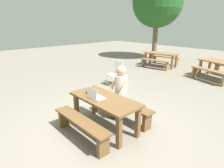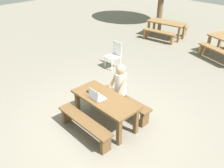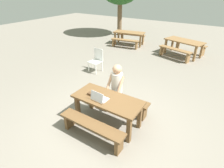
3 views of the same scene
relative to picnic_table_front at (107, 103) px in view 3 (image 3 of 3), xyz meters
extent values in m
plane|color=gray|center=(0.00, 0.00, -0.60)|extent=(30.00, 30.00, 0.00)
cube|color=brown|center=(0.00, 0.00, 0.10)|extent=(1.64, 0.73, 0.05)
cube|color=brown|center=(-0.72, -0.27, -0.26)|extent=(0.09, 0.09, 0.67)
cube|color=brown|center=(0.72, -0.27, -0.26)|extent=(0.09, 0.09, 0.67)
cube|color=brown|center=(-0.72, 0.27, -0.26)|extent=(0.09, 0.09, 0.67)
cube|color=brown|center=(0.72, 0.27, -0.26)|extent=(0.09, 0.09, 0.67)
cube|color=brown|center=(0.00, -0.62, -0.19)|extent=(1.57, 0.30, 0.05)
cube|color=brown|center=(-0.69, -0.62, -0.41)|extent=(0.08, 0.24, 0.39)
cube|color=brown|center=(0.69, -0.62, -0.41)|extent=(0.08, 0.24, 0.39)
cube|color=brown|center=(0.00, 0.62, -0.19)|extent=(1.57, 0.30, 0.05)
cube|color=brown|center=(-0.69, 0.62, -0.41)|extent=(0.08, 0.24, 0.39)
cube|color=brown|center=(0.69, 0.62, -0.41)|extent=(0.08, 0.24, 0.39)
cube|color=silver|center=(-0.12, -0.10, 0.13)|extent=(0.35, 0.24, 0.02)
cube|color=silver|center=(-0.12, -0.23, 0.25)|extent=(0.35, 0.08, 0.22)
cube|color=#0F1933|center=(-0.12, -0.23, 0.25)|extent=(0.32, 0.06, 0.20)
cube|color=#4C331E|center=(-0.41, -0.09, 0.15)|extent=(0.14, 0.10, 0.06)
cylinder|color=#333847|center=(-0.21, 0.44, -0.38)|extent=(0.10, 0.10, 0.43)
cylinder|color=#333847|center=(-0.03, 0.44, -0.38)|extent=(0.10, 0.10, 0.43)
cube|color=#333847|center=(-0.12, 0.53, -0.13)|extent=(0.28, 0.28, 0.12)
cylinder|color=silver|center=(-0.12, 0.62, 0.20)|extent=(0.29, 0.29, 0.57)
cylinder|color=tan|center=(-0.28, 0.52, 0.24)|extent=(0.07, 0.32, 0.41)
cylinder|color=tan|center=(0.05, 0.52, 0.24)|extent=(0.07, 0.32, 0.41)
sphere|color=tan|center=(-0.12, 0.62, 0.59)|extent=(0.24, 0.24, 0.24)
cube|color=white|center=(-2.09, 2.24, -0.19)|extent=(0.47, 0.47, 0.02)
cube|color=white|center=(-2.07, 2.45, 0.05)|extent=(0.44, 0.06, 0.47)
cylinder|color=white|center=(-2.29, 2.07, -0.40)|extent=(0.04, 0.04, 0.40)
cylinder|color=white|center=(-1.91, 2.04, -0.40)|extent=(0.04, 0.04, 0.40)
cylinder|color=white|center=(-2.26, 2.45, -0.40)|extent=(0.04, 0.04, 0.40)
cylinder|color=white|center=(-1.88, 2.41, -0.40)|extent=(0.04, 0.04, 0.40)
cube|color=olive|center=(-2.71, 6.23, 0.10)|extent=(1.80, 0.97, 0.05)
cube|color=olive|center=(-3.42, 5.86, -0.26)|extent=(0.10, 0.10, 0.67)
cube|color=olive|center=(-1.93, 6.09, -0.26)|extent=(0.10, 0.10, 0.67)
cube|color=olive|center=(-3.50, 6.38, -0.26)|extent=(0.10, 0.10, 0.67)
cube|color=olive|center=(-2.01, 6.61, -0.26)|extent=(0.10, 0.10, 0.67)
cube|color=olive|center=(-2.61, 5.58, -0.17)|extent=(1.57, 0.52, 0.05)
cube|color=olive|center=(-3.28, 5.48, -0.40)|extent=(0.11, 0.25, 0.40)
cube|color=olive|center=(-1.95, 5.68, -0.40)|extent=(0.11, 0.25, 0.40)
cube|color=olive|center=(-2.81, 6.89, -0.17)|extent=(1.57, 0.52, 0.05)
cube|color=olive|center=(-3.47, 6.79, -0.40)|extent=(0.11, 0.25, 0.40)
cube|color=olive|center=(-2.15, 6.99, -0.40)|extent=(0.11, 0.25, 0.40)
cube|color=olive|center=(0.35, 6.01, 0.11)|extent=(1.90, 1.29, 0.05)
cube|color=olive|center=(-0.48, 5.94, -0.26)|extent=(0.11, 0.11, 0.69)
cube|color=olive|center=(1.00, 5.49, -0.26)|extent=(0.11, 0.11, 0.69)
cube|color=olive|center=(-0.29, 6.53, -0.26)|extent=(0.11, 0.11, 0.69)
cube|color=olive|center=(1.18, 6.08, -0.26)|extent=(0.11, 0.11, 0.69)
cube|color=olive|center=(0.14, 5.33, -0.14)|extent=(1.58, 0.75, 0.05)
cube|color=olive|center=(-0.51, 5.53, -0.38)|extent=(0.15, 0.25, 0.43)
cube|color=olive|center=(0.79, 5.13, -0.38)|extent=(0.15, 0.25, 0.43)
cube|color=olive|center=(0.56, 6.69, -0.14)|extent=(1.58, 0.75, 0.05)
cube|color=olive|center=(-0.09, 6.89, -0.38)|extent=(0.15, 0.25, 0.43)
cube|color=olive|center=(1.21, 6.49, -0.38)|extent=(0.15, 0.25, 0.43)
cylinder|color=brown|center=(-4.37, 7.98, 0.66)|extent=(0.30, 0.30, 2.53)
camera|label=1|loc=(2.82, -2.37, 1.65)|focal=29.92mm
camera|label=2|loc=(3.37, -3.00, 3.09)|focal=38.36mm
camera|label=3|loc=(1.89, -2.76, 2.37)|focal=28.05mm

